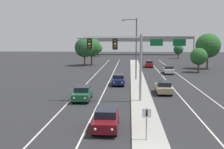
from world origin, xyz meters
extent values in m
cube|color=#9E9B93|center=(0.00, 18.00, 0.07)|extent=(2.40, 110.00, 0.15)
cube|color=silver|center=(-4.70, 25.00, 0.00)|extent=(0.14, 100.00, 0.01)
cube|color=silver|center=(4.70, 25.00, 0.00)|extent=(0.14, 100.00, 0.01)
cube|color=silver|center=(-8.00, 25.00, 0.00)|extent=(0.14, 100.00, 0.01)
cube|color=silver|center=(8.00, 25.00, 0.00)|extent=(0.14, 100.00, 0.01)
cylinder|color=gray|center=(-0.20, 15.00, 3.75)|extent=(0.24, 0.24, 7.20)
cylinder|color=gray|center=(-3.67, 15.00, 6.95)|extent=(6.93, 0.16, 0.16)
cube|color=black|center=(-2.98, 15.04, 6.30)|extent=(0.56, 0.06, 1.20)
cube|color=#38330F|center=(-2.98, 15.00, 6.30)|extent=(0.32, 0.32, 1.00)
sphere|color=#282828|center=(-2.98, 14.83, 6.62)|extent=(0.22, 0.22, 0.22)
sphere|color=#F2A819|center=(-2.98, 14.83, 6.30)|extent=(0.22, 0.22, 0.22)
sphere|color=#282828|center=(-2.98, 14.83, 5.98)|extent=(0.22, 0.22, 0.22)
cube|color=black|center=(-5.75, 15.04, 6.30)|extent=(0.56, 0.06, 1.20)
cube|color=#38330F|center=(-5.75, 15.00, 6.30)|extent=(0.32, 0.32, 1.00)
sphere|color=#282828|center=(-5.75, 14.83, 6.62)|extent=(0.22, 0.22, 0.22)
sphere|color=#F2A819|center=(-5.75, 14.83, 6.30)|extent=(0.22, 0.22, 0.22)
sphere|color=#282828|center=(-5.75, 14.83, 5.98)|extent=(0.22, 0.22, 0.22)
cylinder|color=gray|center=(-0.24, 3.21, 1.25)|extent=(0.08, 0.08, 2.20)
cube|color=white|center=(-0.24, 3.18, 2.00)|extent=(0.60, 0.03, 0.60)
cube|color=black|center=(-0.24, 3.16, 2.00)|extent=(0.12, 0.01, 0.44)
cylinder|color=#4C4C51|center=(-0.32, 30.86, 5.15)|extent=(0.20, 0.20, 10.00)
cylinder|color=#4C4C51|center=(-1.42, 30.86, 9.95)|extent=(2.20, 0.12, 0.12)
cube|color=#B7B7B2|center=(-2.52, 30.86, 9.80)|extent=(0.56, 0.28, 0.20)
cube|color=#5B0F14|center=(-3.14, 5.67, 0.67)|extent=(1.80, 4.40, 0.70)
cube|color=black|center=(-3.14, 5.89, 1.30)|extent=(1.59, 2.38, 0.56)
sphere|color=#EAE5C6|center=(-2.56, 3.49, 0.72)|extent=(0.18, 0.18, 0.18)
sphere|color=#EAE5C6|center=(-3.71, 3.49, 0.72)|extent=(0.18, 0.18, 0.18)
cylinder|color=black|center=(-2.34, 4.17, 0.32)|extent=(0.22, 0.64, 0.64)
cylinder|color=black|center=(-3.94, 4.17, 0.32)|extent=(0.22, 0.64, 0.64)
cylinder|color=black|center=(-2.34, 7.17, 0.32)|extent=(0.22, 0.64, 0.64)
cylinder|color=black|center=(-3.94, 7.17, 0.32)|extent=(0.22, 0.64, 0.64)
cube|color=#195633|center=(-6.66, 15.39, 0.67)|extent=(1.92, 4.45, 0.70)
cube|color=black|center=(-6.67, 15.61, 1.30)|extent=(1.65, 2.42, 0.56)
sphere|color=#EAE5C6|center=(-6.02, 13.23, 0.72)|extent=(0.18, 0.18, 0.18)
sphere|color=#EAE5C6|center=(-7.18, 13.20, 0.72)|extent=(0.18, 0.18, 0.18)
cylinder|color=black|center=(-5.82, 13.91, 0.32)|extent=(0.24, 0.65, 0.64)
cylinder|color=black|center=(-7.42, 13.87, 0.32)|extent=(0.24, 0.65, 0.64)
cylinder|color=black|center=(-5.90, 16.91, 0.32)|extent=(0.24, 0.65, 0.64)
cylinder|color=black|center=(-7.50, 16.87, 0.32)|extent=(0.24, 0.65, 0.64)
cube|color=#141E4C|center=(-3.04, 25.89, 0.67)|extent=(1.84, 4.42, 0.70)
cube|color=black|center=(-3.04, 26.11, 1.30)|extent=(1.61, 2.39, 0.56)
sphere|color=#EAE5C6|center=(-2.44, 23.71, 0.72)|extent=(0.18, 0.18, 0.18)
sphere|color=#EAE5C6|center=(-3.60, 23.70, 0.72)|extent=(0.18, 0.18, 0.18)
cylinder|color=black|center=(-2.23, 24.40, 0.32)|extent=(0.23, 0.64, 0.64)
cylinder|color=black|center=(-3.83, 24.38, 0.32)|extent=(0.23, 0.64, 0.64)
cylinder|color=black|center=(-2.25, 27.40, 0.32)|extent=(0.23, 0.64, 0.64)
cylinder|color=black|center=(-3.85, 27.38, 0.32)|extent=(0.23, 0.64, 0.64)
cube|color=tan|center=(2.89, 19.87, 0.67)|extent=(1.85, 4.42, 0.70)
cube|color=black|center=(2.89, 19.65, 1.30)|extent=(1.61, 2.40, 0.56)
sphere|color=#EAE5C6|center=(2.34, 22.05, 0.72)|extent=(0.18, 0.18, 0.18)
sphere|color=#EAE5C6|center=(3.50, 22.04, 0.72)|extent=(0.18, 0.18, 0.18)
cylinder|color=black|center=(2.11, 21.38, 0.32)|extent=(0.23, 0.64, 0.64)
cylinder|color=black|center=(3.71, 21.36, 0.32)|extent=(0.23, 0.64, 0.64)
cylinder|color=black|center=(2.08, 18.38, 0.32)|extent=(0.23, 0.64, 0.64)
cylinder|color=black|center=(3.68, 18.36, 0.32)|extent=(0.23, 0.64, 0.64)
cube|color=silver|center=(6.26, 39.76, 0.67)|extent=(1.92, 4.45, 0.70)
cube|color=black|center=(6.25, 39.54, 1.30)|extent=(1.65, 2.42, 0.56)
sphere|color=#EAE5C6|center=(5.74, 41.96, 0.72)|extent=(0.18, 0.18, 0.18)
sphere|color=#EAE5C6|center=(6.90, 41.93, 0.72)|extent=(0.18, 0.18, 0.18)
cylinder|color=black|center=(5.50, 41.28, 0.32)|extent=(0.24, 0.65, 0.64)
cylinder|color=black|center=(7.10, 41.24, 0.32)|extent=(0.24, 0.65, 0.64)
cylinder|color=black|center=(5.42, 38.29, 0.32)|extent=(0.24, 0.65, 0.64)
cylinder|color=black|center=(7.02, 38.24, 0.32)|extent=(0.24, 0.65, 0.64)
cube|color=maroon|center=(3.29, 52.11, 0.67)|extent=(1.90, 4.44, 0.70)
cube|color=black|center=(3.28, 51.89, 1.30)|extent=(1.64, 2.41, 0.56)
sphere|color=#EAE5C6|center=(2.76, 54.30, 0.72)|extent=(0.18, 0.18, 0.18)
sphere|color=#EAE5C6|center=(3.91, 54.28, 0.72)|extent=(0.18, 0.18, 0.18)
cylinder|color=black|center=(2.52, 53.63, 0.32)|extent=(0.24, 0.65, 0.64)
cylinder|color=black|center=(4.12, 53.59, 0.32)|extent=(0.24, 0.65, 0.64)
cylinder|color=black|center=(2.45, 50.63, 0.32)|extent=(0.24, 0.65, 0.64)
cylinder|color=black|center=(4.05, 50.59, 0.32)|extent=(0.24, 0.65, 0.64)
cylinder|color=gray|center=(1.70, 56.03, 3.75)|extent=(0.28, 0.28, 7.50)
cylinder|color=gray|center=(14.70, 56.03, 3.75)|extent=(0.28, 0.28, 7.50)
cube|color=gray|center=(8.20, 56.03, 7.10)|extent=(13.00, 0.36, 0.70)
cube|color=#0F6033|center=(5.34, 55.83, 5.90)|extent=(3.20, 0.08, 1.70)
cube|color=#0F6033|center=(11.06, 55.83, 5.90)|extent=(3.20, 0.08, 1.70)
cube|color=gray|center=(0.00, 104.20, 6.20)|extent=(42.40, 6.40, 1.10)
cube|color=gray|center=(0.00, 101.20, 7.20)|extent=(42.40, 0.36, 0.90)
cube|color=gray|center=(-19.20, 104.20, 2.83)|extent=(1.80, 2.40, 5.65)
cube|color=gray|center=(19.20, 104.20, 2.83)|extent=(1.80, 2.40, 5.65)
cylinder|color=#4C3823|center=(-12.82, 54.46, 1.35)|extent=(0.36, 0.36, 2.69)
sphere|color=#1E4C28|center=(-12.82, 54.46, 4.66)|extent=(4.92, 4.92, 4.92)
cylinder|color=#4C3823|center=(-13.67, 91.50, 0.95)|extent=(0.36, 0.36, 1.90)
sphere|color=#387533|center=(-13.67, 91.50, 3.29)|extent=(3.47, 3.47, 3.47)
cylinder|color=#4C3823|center=(16.39, 49.44, 1.53)|extent=(0.36, 0.36, 3.05)
sphere|color=#235623|center=(16.39, 49.44, 5.29)|extent=(5.59, 5.59, 5.59)
cylinder|color=#4C3823|center=(-11.35, 56.64, 1.34)|extent=(0.36, 0.36, 2.68)
sphere|color=#235623|center=(-11.35, 56.64, 4.65)|extent=(4.91, 4.91, 4.91)
cylinder|color=#4C3823|center=(12.64, 42.28, 0.95)|extent=(0.36, 0.36, 1.89)
sphere|color=#235623|center=(12.64, 42.28, 3.28)|extent=(3.46, 3.46, 3.46)
cylinder|color=#4C3823|center=(15.45, 82.17, 0.92)|extent=(0.36, 0.36, 1.84)
sphere|color=#1E4C28|center=(15.45, 82.17, 3.19)|extent=(3.37, 3.37, 3.37)
camera|label=1|loc=(-1.39, -14.54, 6.88)|focal=44.02mm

